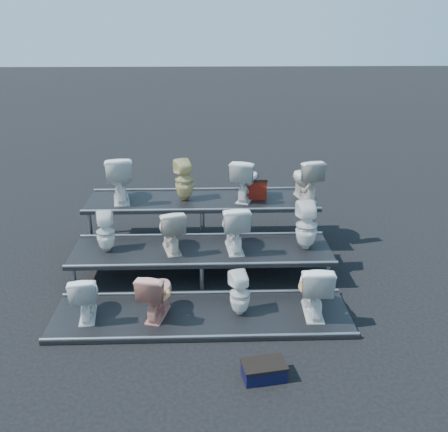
{
  "coord_description": "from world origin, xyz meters",
  "views": [
    {
      "loc": [
        0.12,
        -7.38,
        3.94
      ],
      "look_at": [
        0.37,
        0.1,
        1.0
      ],
      "focal_mm": 40.0,
      "sensor_mm": 36.0,
      "label": 1
    }
  ],
  "objects_px": {
    "toilet_4": "(106,232)",
    "step_stool": "(264,372)",
    "toilet_8": "(119,178)",
    "toilet_11": "(306,178)",
    "toilet_0": "(85,295)",
    "toilet_2": "(240,294)",
    "toilet_3": "(314,287)",
    "toilet_5": "(171,229)",
    "toilet_7": "(307,226)",
    "red_crate": "(253,188)",
    "toilet_9": "(184,180)",
    "toilet_10": "(246,179)",
    "toilet_1": "(157,293)",
    "toilet_6": "(234,227)"
  },
  "relations": [
    {
      "from": "toilet_2",
      "to": "toilet_3",
      "type": "distance_m",
      "value": 1.04
    },
    {
      "from": "toilet_2",
      "to": "toilet_10",
      "type": "relative_size",
      "value": 0.83
    },
    {
      "from": "toilet_0",
      "to": "toilet_2",
      "type": "distance_m",
      "value": 2.15
    },
    {
      "from": "toilet_3",
      "to": "toilet_8",
      "type": "xyz_separation_m",
      "value": [
        -3.07,
        2.6,
        0.82
      ]
    },
    {
      "from": "toilet_5",
      "to": "step_stool",
      "type": "height_order",
      "value": "toilet_5"
    },
    {
      "from": "toilet_1",
      "to": "toilet_11",
      "type": "height_order",
      "value": "toilet_11"
    },
    {
      "from": "toilet_0",
      "to": "toilet_4",
      "type": "bearing_deg",
      "value": -100.29
    },
    {
      "from": "toilet_8",
      "to": "toilet_11",
      "type": "xyz_separation_m",
      "value": [
        3.39,
        0.0,
        -0.04
      ]
    },
    {
      "from": "toilet_1",
      "to": "red_crate",
      "type": "relative_size",
      "value": 1.45
    },
    {
      "from": "toilet_2",
      "to": "toilet_5",
      "type": "bearing_deg",
      "value": -67.03
    },
    {
      "from": "toilet_10",
      "to": "red_crate",
      "type": "bearing_deg",
      "value": -125.05
    },
    {
      "from": "toilet_1",
      "to": "toilet_5",
      "type": "xyz_separation_m",
      "value": [
        0.12,
        1.3,
        0.41
      ]
    },
    {
      "from": "toilet_5",
      "to": "toilet_9",
      "type": "xyz_separation_m",
      "value": [
        0.18,
        1.3,
        0.42
      ]
    },
    {
      "from": "toilet_2",
      "to": "toilet_7",
      "type": "height_order",
      "value": "toilet_7"
    },
    {
      "from": "toilet_6",
      "to": "toilet_9",
      "type": "distance_m",
      "value": 1.6
    },
    {
      "from": "toilet_4",
      "to": "toilet_5",
      "type": "height_order",
      "value": "toilet_5"
    },
    {
      "from": "toilet_4",
      "to": "toilet_2",
      "type": "bearing_deg",
      "value": 139.48
    },
    {
      "from": "toilet_0",
      "to": "toilet_5",
      "type": "height_order",
      "value": "toilet_5"
    },
    {
      "from": "toilet_9",
      "to": "toilet_10",
      "type": "xyz_separation_m",
      "value": [
        1.12,
        0.0,
        0.01
      ]
    },
    {
      "from": "toilet_1",
      "to": "toilet_9",
      "type": "relative_size",
      "value": 0.94
    },
    {
      "from": "step_stool",
      "to": "toilet_11",
      "type": "bearing_deg",
      "value": 63.89
    },
    {
      "from": "toilet_4",
      "to": "toilet_8",
      "type": "xyz_separation_m",
      "value": [
        0.05,
        1.3,
        0.5
      ]
    },
    {
      "from": "toilet_1",
      "to": "toilet_4",
      "type": "distance_m",
      "value": 1.63
    },
    {
      "from": "toilet_9",
      "to": "red_crate",
      "type": "xyz_separation_m",
      "value": [
        1.27,
        0.11,
        -0.2
      ]
    },
    {
      "from": "toilet_2",
      "to": "toilet_11",
      "type": "xyz_separation_m",
      "value": [
        1.36,
        2.6,
        0.87
      ]
    },
    {
      "from": "toilet_4",
      "to": "toilet_3",
      "type": "bearing_deg",
      "value": 148.84
    },
    {
      "from": "toilet_2",
      "to": "toilet_10",
      "type": "height_order",
      "value": "toilet_10"
    },
    {
      "from": "toilet_0",
      "to": "toilet_4",
      "type": "relative_size",
      "value": 1.04
    },
    {
      "from": "toilet_4",
      "to": "toilet_5",
      "type": "xyz_separation_m",
      "value": [
        1.04,
        0.0,
        0.03
      ]
    },
    {
      "from": "toilet_7",
      "to": "toilet_10",
      "type": "xyz_separation_m",
      "value": [
        -0.9,
        1.3,
        0.39
      ]
    },
    {
      "from": "toilet_7",
      "to": "toilet_2",
      "type": "bearing_deg",
      "value": 45.78
    },
    {
      "from": "toilet_2",
      "to": "toilet_10",
      "type": "distance_m",
      "value": 2.75
    },
    {
      "from": "toilet_6",
      "to": "red_crate",
      "type": "xyz_separation_m",
      "value": [
        0.43,
        1.41,
        0.18
      ]
    },
    {
      "from": "toilet_2",
      "to": "toilet_9",
      "type": "bearing_deg",
      "value": -87.32
    },
    {
      "from": "toilet_6",
      "to": "toilet_0",
      "type": "bearing_deg",
      "value": 25.93
    },
    {
      "from": "toilet_0",
      "to": "toilet_4",
      "type": "height_order",
      "value": "toilet_4"
    },
    {
      "from": "toilet_7",
      "to": "toilet_11",
      "type": "bearing_deg",
      "value": -101.54
    },
    {
      "from": "toilet_0",
      "to": "toilet_7",
      "type": "distance_m",
      "value": 3.58
    },
    {
      "from": "toilet_8",
      "to": "step_stool",
      "type": "distance_m",
      "value": 4.66
    },
    {
      "from": "toilet_2",
      "to": "red_crate",
      "type": "distance_m",
      "value": 2.82
    },
    {
      "from": "toilet_2",
      "to": "toilet_7",
      "type": "bearing_deg",
      "value": -147.23
    },
    {
      "from": "toilet_0",
      "to": "toilet_3",
      "type": "distance_m",
      "value": 3.18
    },
    {
      "from": "toilet_3",
      "to": "toilet_2",
      "type": "bearing_deg",
      "value": 2.45
    },
    {
      "from": "toilet_0",
      "to": "toilet_5",
      "type": "xyz_separation_m",
      "value": [
        1.11,
        1.3,
        0.42
      ]
    },
    {
      "from": "toilet_5",
      "to": "red_crate",
      "type": "bearing_deg",
      "value": -150.36
    },
    {
      "from": "toilet_1",
      "to": "toilet_9",
      "type": "xyz_separation_m",
      "value": [
        0.3,
        2.6,
        0.82
      ]
    },
    {
      "from": "toilet_8",
      "to": "toilet_11",
      "type": "height_order",
      "value": "toilet_8"
    },
    {
      "from": "toilet_4",
      "to": "toilet_11",
      "type": "height_order",
      "value": "toilet_11"
    },
    {
      "from": "toilet_4",
      "to": "step_stool",
      "type": "bearing_deg",
      "value": 122.67
    },
    {
      "from": "red_crate",
      "to": "step_stool",
      "type": "height_order",
      "value": "red_crate"
    }
  ]
}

